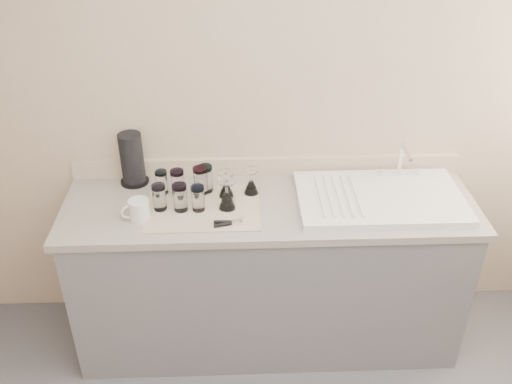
{
  "coord_description": "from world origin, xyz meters",
  "views": [
    {
      "loc": [
        -0.16,
        -1.16,
        2.46
      ],
      "look_at": [
        -0.07,
        1.15,
        1.0
      ],
      "focal_mm": 40.0,
      "sensor_mm": 36.0,
      "label": 1
    }
  ],
  "objects_px": {
    "tumbler_cyan": "(178,183)",
    "tumbler_blue": "(180,197)",
    "tumbler_teal": "(162,182)",
    "goblet_back_left": "(226,188)",
    "tumbler_purple": "(201,180)",
    "tumbler_lavender": "(198,198)",
    "tumbler_extra": "(206,179)",
    "sink_unit": "(380,197)",
    "can_opener": "(229,223)",
    "goblet_back_right": "(251,185)",
    "goblet_front_left": "(227,199)",
    "paper_towel_roll": "(132,159)",
    "tumbler_magenta": "(159,197)",
    "white_mug": "(138,210)"
  },
  "relations": [
    {
      "from": "white_mug",
      "to": "paper_towel_roll",
      "type": "height_order",
      "value": "paper_towel_roll"
    },
    {
      "from": "can_opener",
      "to": "paper_towel_roll",
      "type": "relative_size",
      "value": 0.5
    },
    {
      "from": "tumbler_lavender",
      "to": "tumbler_extra",
      "type": "bearing_deg",
      "value": 79.68
    },
    {
      "from": "goblet_back_right",
      "to": "goblet_back_left",
      "type": "bearing_deg",
      "value": -169.11
    },
    {
      "from": "tumbler_cyan",
      "to": "tumbler_blue",
      "type": "relative_size",
      "value": 0.99
    },
    {
      "from": "tumbler_extra",
      "to": "goblet_front_left",
      "type": "distance_m",
      "value": 0.19
    },
    {
      "from": "sink_unit",
      "to": "paper_towel_roll",
      "type": "relative_size",
      "value": 2.93
    },
    {
      "from": "sink_unit",
      "to": "can_opener",
      "type": "height_order",
      "value": "sink_unit"
    },
    {
      "from": "tumbler_purple",
      "to": "tumbler_lavender",
      "type": "xyz_separation_m",
      "value": [
        -0.01,
        -0.15,
        -0.01
      ]
    },
    {
      "from": "goblet_back_right",
      "to": "paper_towel_roll",
      "type": "xyz_separation_m",
      "value": [
        -0.61,
        0.14,
        0.08
      ]
    },
    {
      "from": "white_mug",
      "to": "goblet_back_left",
      "type": "bearing_deg",
      "value": 22.65
    },
    {
      "from": "sink_unit",
      "to": "goblet_back_left",
      "type": "distance_m",
      "value": 0.77
    },
    {
      "from": "can_opener",
      "to": "paper_towel_roll",
      "type": "bearing_deg",
      "value": 140.13
    },
    {
      "from": "tumbler_blue",
      "to": "goblet_front_left",
      "type": "height_order",
      "value": "goblet_front_left"
    },
    {
      "from": "tumbler_cyan",
      "to": "tumbler_teal",
      "type": "bearing_deg",
      "value": 164.52
    },
    {
      "from": "sink_unit",
      "to": "tumbler_teal",
      "type": "xyz_separation_m",
      "value": [
        -1.09,
        0.11,
        0.05
      ]
    },
    {
      "from": "tumbler_magenta",
      "to": "goblet_back_left",
      "type": "xyz_separation_m",
      "value": [
        0.32,
        0.11,
        -0.02
      ]
    },
    {
      "from": "tumbler_cyan",
      "to": "goblet_front_left",
      "type": "relative_size",
      "value": 0.9
    },
    {
      "from": "tumbler_purple",
      "to": "goblet_back_left",
      "type": "height_order",
      "value": "tumbler_purple"
    },
    {
      "from": "sink_unit",
      "to": "goblet_front_left",
      "type": "distance_m",
      "value": 0.77
    },
    {
      "from": "white_mug",
      "to": "tumbler_lavender",
      "type": "bearing_deg",
      "value": 10.8
    },
    {
      "from": "goblet_back_left",
      "to": "goblet_front_left",
      "type": "height_order",
      "value": "goblet_front_left"
    },
    {
      "from": "tumbler_extra",
      "to": "can_opener",
      "type": "height_order",
      "value": "tumbler_extra"
    },
    {
      "from": "tumbler_cyan",
      "to": "tumbler_blue",
      "type": "distance_m",
      "value": 0.14
    },
    {
      "from": "tumbler_purple",
      "to": "white_mug",
      "type": "xyz_separation_m",
      "value": [
        -0.29,
        -0.21,
        -0.03
      ]
    },
    {
      "from": "tumbler_blue",
      "to": "tumbler_teal",
      "type": "bearing_deg",
      "value": 123.08
    },
    {
      "from": "tumbler_cyan",
      "to": "tumbler_blue",
      "type": "height_order",
      "value": "tumbler_blue"
    },
    {
      "from": "sink_unit",
      "to": "tumbler_lavender",
      "type": "bearing_deg",
      "value": -176.44
    },
    {
      "from": "tumbler_teal",
      "to": "tumbler_lavender",
      "type": "bearing_deg",
      "value": -40.75
    },
    {
      "from": "goblet_front_left",
      "to": "paper_towel_roll",
      "type": "xyz_separation_m",
      "value": [
        -0.49,
        0.27,
        0.08
      ]
    },
    {
      "from": "tumbler_teal",
      "to": "goblet_back_left",
      "type": "relative_size",
      "value": 0.91
    },
    {
      "from": "paper_towel_roll",
      "to": "goblet_front_left",
      "type": "bearing_deg",
      "value": -29.02
    },
    {
      "from": "tumbler_magenta",
      "to": "tumbler_extra",
      "type": "relative_size",
      "value": 0.93
    },
    {
      "from": "tumbler_magenta",
      "to": "goblet_back_left",
      "type": "height_order",
      "value": "goblet_back_left"
    },
    {
      "from": "tumbler_teal",
      "to": "tumbler_extra",
      "type": "height_order",
      "value": "tumbler_extra"
    },
    {
      "from": "sink_unit",
      "to": "goblet_back_right",
      "type": "xyz_separation_m",
      "value": [
        -0.64,
        0.09,
        0.03
      ]
    },
    {
      "from": "tumbler_extra",
      "to": "tumbler_blue",
      "type": "bearing_deg",
      "value": -124.82
    },
    {
      "from": "tumbler_lavender",
      "to": "goblet_back_right",
      "type": "bearing_deg",
      "value": 28.91
    },
    {
      "from": "tumbler_cyan",
      "to": "tumbler_lavender",
      "type": "relative_size",
      "value": 1.06
    },
    {
      "from": "tumbler_lavender",
      "to": "goblet_back_right",
      "type": "distance_m",
      "value": 0.3
    },
    {
      "from": "tumbler_teal",
      "to": "paper_towel_roll",
      "type": "distance_m",
      "value": 0.21
    },
    {
      "from": "tumbler_purple",
      "to": "tumbler_lavender",
      "type": "height_order",
      "value": "tumbler_purple"
    },
    {
      "from": "goblet_front_left",
      "to": "paper_towel_roll",
      "type": "distance_m",
      "value": 0.56
    },
    {
      "from": "tumbler_cyan",
      "to": "goblet_back_left",
      "type": "relative_size",
      "value": 1.02
    },
    {
      "from": "goblet_front_left",
      "to": "paper_towel_roll",
      "type": "bearing_deg",
      "value": 150.98
    },
    {
      "from": "tumbler_blue",
      "to": "can_opener",
      "type": "height_order",
      "value": "tumbler_blue"
    },
    {
      "from": "tumbler_cyan",
      "to": "goblet_back_left",
      "type": "xyz_separation_m",
      "value": [
        0.24,
        -0.02,
        -0.02
      ]
    },
    {
      "from": "tumbler_extra",
      "to": "white_mug",
      "type": "height_order",
      "value": "tumbler_extra"
    },
    {
      "from": "sink_unit",
      "to": "tumbler_magenta",
      "type": "relative_size",
      "value": 6.13
    },
    {
      "from": "tumbler_blue",
      "to": "paper_towel_roll",
      "type": "xyz_separation_m",
      "value": [
        -0.26,
        0.28,
        0.06
      ]
    }
  ]
}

